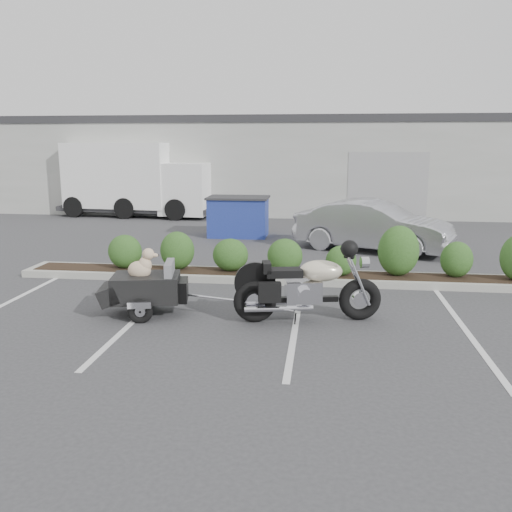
# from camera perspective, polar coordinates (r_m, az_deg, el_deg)

# --- Properties ---
(ground) EXTENTS (90.00, 90.00, 0.00)m
(ground) POSITION_cam_1_polar(r_m,az_deg,el_deg) (9.79, -2.63, -5.55)
(ground) COLOR #38383A
(ground) RESTS_ON ground
(planter_kerb) EXTENTS (12.00, 1.00, 0.15)m
(planter_kerb) POSITION_cam_1_polar(r_m,az_deg,el_deg) (11.77, 3.99, -2.21)
(planter_kerb) COLOR #9E9E93
(planter_kerb) RESTS_ON ground
(building) EXTENTS (26.00, 10.00, 4.00)m
(building) POSITION_cam_1_polar(r_m,az_deg,el_deg) (26.27, 3.70, 9.76)
(building) COLOR #9EA099
(building) RESTS_ON ground
(motorcycle) EXTENTS (2.47, 1.02, 1.43)m
(motorcycle) POSITION_cam_1_polar(r_m,az_deg,el_deg) (9.00, 5.48, -3.39)
(motorcycle) COLOR black
(motorcycle) RESTS_ON ground
(pet_trailer) EXTENTS (2.01, 1.15, 1.18)m
(pet_trailer) POSITION_cam_1_polar(r_m,az_deg,el_deg) (9.52, -11.58, -3.17)
(pet_trailer) COLOR black
(pet_trailer) RESTS_ON ground
(sedan) EXTENTS (4.48, 2.95, 1.39)m
(sedan) POSITION_cam_1_polar(r_m,az_deg,el_deg) (15.20, 12.23, 3.12)
(sedan) COLOR #B5B5BC
(sedan) RESTS_ON ground
(dumpster) EXTENTS (1.93, 1.33, 1.26)m
(dumpster) POSITION_cam_1_polar(r_m,az_deg,el_deg) (17.28, -1.87, 4.21)
(dumpster) COLOR navy
(dumpster) RESTS_ON ground
(delivery_truck) EXTENTS (6.57, 2.72, 2.93)m
(delivery_truck) POSITION_cam_1_polar(r_m,az_deg,el_deg) (22.70, -12.30, 7.71)
(delivery_truck) COLOR white
(delivery_truck) RESTS_ON ground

